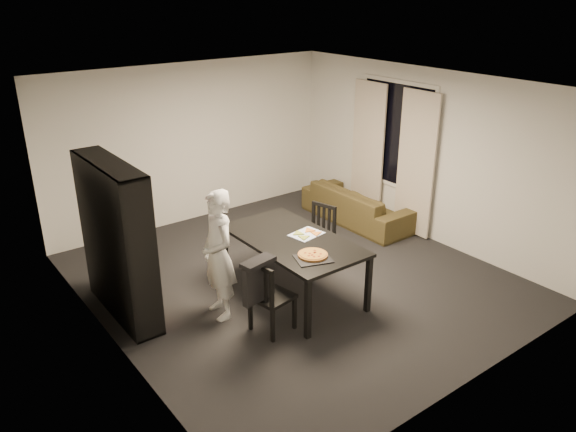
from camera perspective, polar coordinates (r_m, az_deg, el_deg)
room at (r=7.14m, az=0.76°, el=2.81°), size 5.01×5.51×2.61m
window_pane at (r=9.14m, az=10.92°, el=8.12°), size 0.02×1.40×1.60m
window_frame at (r=9.14m, az=10.90°, el=8.12°), size 0.03×1.52×1.72m
curtain_left at (r=8.84m, az=12.86°, el=5.12°), size 0.03×0.70×2.25m
curtain_right at (r=9.51m, az=8.11°, el=6.68°), size 0.03×0.70×2.25m
bookshelf at (r=6.81m, az=-16.98°, el=-2.41°), size 0.35×1.50×1.90m
dining_table at (r=7.00m, az=0.49°, el=-2.82°), size 1.04×1.87×0.78m
chair_left at (r=6.33m, az=-2.17°, el=-7.80°), size 0.48×0.48×0.90m
chair_right at (r=7.85m, az=3.22°, el=-1.57°), size 0.51×0.51×0.89m
draped_jacket at (r=6.14m, az=-3.01°, el=-6.36°), size 0.43×0.24×0.50m
person at (r=6.58m, az=-7.09°, el=-3.96°), size 0.45×0.62×1.58m
baking_tray at (r=6.47m, az=2.57°, el=-4.36°), size 0.48×0.43×0.01m
pepperoni_pizza at (r=6.52m, az=2.53°, el=-3.94°), size 0.35×0.35×0.03m
kitchen_towel at (r=7.09m, az=1.88°, el=-1.86°), size 0.44×0.36×0.01m
pizza_slices at (r=7.08m, az=1.89°, el=-1.79°), size 0.46×0.43×0.01m
sofa at (r=9.45m, az=7.06°, el=1.15°), size 0.79×2.02×0.59m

